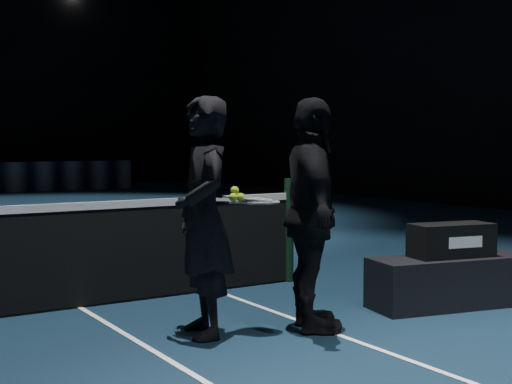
# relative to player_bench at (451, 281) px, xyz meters

# --- Properties ---
(net_post_right) EXTENTS (0.10, 0.10, 1.10)m
(net_post_right) POSITION_rel_player_bench_xyz_m (-0.57, 1.74, 0.32)
(net_post_right) COLOR black
(net_post_right) RESTS_ON floor
(player_bench) EXTENTS (1.58, 0.80, 0.45)m
(player_bench) POSITION_rel_player_bench_xyz_m (0.00, 0.00, 0.00)
(player_bench) COLOR black
(player_bench) RESTS_ON floor
(racket_bag) EXTENTS (0.81, 0.47, 0.30)m
(racket_bag) POSITION_rel_player_bench_xyz_m (0.00, 0.00, 0.38)
(racket_bag) COLOR black
(racket_bag) RESTS_ON player_bench
(bag_signature) EXTENTS (0.35, 0.08, 0.10)m
(bag_signature) POSITION_rel_player_bench_xyz_m (0.00, -0.16, 0.38)
(bag_signature) COLOR white
(bag_signature) RESTS_ON racket_bag
(player_a) EXTENTS (0.56, 0.74, 1.84)m
(player_a) POSITION_rel_player_bench_xyz_m (-2.35, 0.34, 0.69)
(player_a) COLOR black
(player_a) RESTS_ON floor
(player_b) EXTENTS (0.87, 1.16, 1.84)m
(player_b) POSITION_rel_player_bench_xyz_m (-1.57, 0.01, 0.69)
(player_b) COLOR black
(player_b) RESTS_ON floor
(racket_lower) EXTENTS (0.71, 0.46, 0.03)m
(racket_lower) POSITION_rel_player_bench_xyz_m (-1.94, 0.17, 0.80)
(racket_lower) COLOR black
(racket_lower) RESTS_ON player_a
(racket_upper) EXTENTS (0.71, 0.43, 0.10)m
(racket_upper) POSITION_rel_player_bench_xyz_m (-1.97, 0.22, 0.82)
(racket_upper) COLOR black
(racket_upper) RESTS_ON player_b
(tennis_balls) EXTENTS (0.12, 0.10, 0.12)m
(tennis_balls) POSITION_rel_player_bench_xyz_m (-2.11, 0.24, 0.85)
(tennis_balls) COLOR gold
(tennis_balls) RESTS_ON racket_upper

